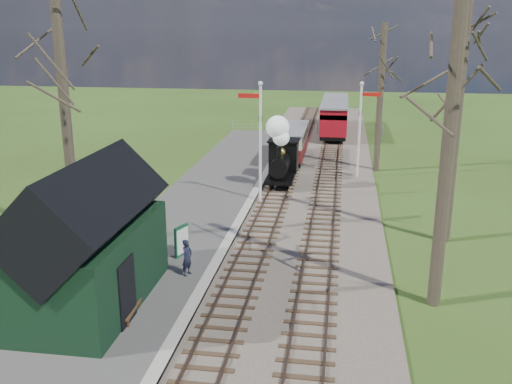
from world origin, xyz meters
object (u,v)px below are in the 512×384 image
red_carriage_a (334,120)px  sign_board (182,241)px  semaphore_near (259,134)px  red_carriage_b (335,111)px  bench (125,305)px  person (187,257)px  semaphore_far (361,123)px  coach (292,142)px  station_shed (90,243)px  locomotive (282,154)px

red_carriage_a → sign_board: 26.18m
red_carriage_a → semaphore_near: bearing=-100.6°
red_carriage_b → bench: 36.57m
semaphore_near → person: semaphore_near is taller
red_carriage_b → semaphore_far: bearing=-84.2°
coach → red_carriage_a: (2.60, 8.35, 0.18)m
station_shed → semaphore_near: 12.58m
coach → bench: 22.49m
locomotive → semaphore_near: bearing=-102.1°
semaphore_near → bench: semaphore_near is taller
semaphore_far → coach: semaphore_far is taller
semaphore_near → coach: bearing=85.4°
bench → station_shed: bearing=152.6°
red_carriage_b → bench: (-5.62, -36.12, -0.97)m
locomotive → red_carriage_b: locomotive is taller
coach → bench: coach is taller
red_carriage_a → semaphore_far: bearing=-81.6°
bench → locomotive: bearing=79.5°
coach → red_carriage_b: (2.60, 13.85, 0.18)m
station_shed → sign_board: size_ratio=5.20×
locomotive → person: 13.15m
red_carriage_a → bench: bearing=-100.4°
semaphore_far → bench: size_ratio=3.85×
locomotive → person: locomotive is taller
semaphore_far → bench: bearing=-111.6°
sign_board → bench: (-0.38, -4.98, -0.22)m
semaphore_near → locomotive: (0.76, 3.54, -1.74)m
person → locomotive: bearing=10.6°
person → station_shed: bearing=156.8°
locomotive → station_shed: bearing=-105.4°
semaphore_far → red_carriage_a: 12.21m
semaphore_far → bench: semaphore_far is taller
semaphore_far → locomotive: size_ratio=1.42×
sign_board → bench: size_ratio=0.82×
semaphore_far → person: 16.85m
red_carriage_b → red_carriage_a: bearing=-90.0°
red_carriage_a → person: red_carriage_a is taller
coach → red_carriage_b: red_carriage_b is taller
bench → person: 3.43m
semaphore_far → red_carriage_b: size_ratio=1.06×
locomotive → sign_board: 11.59m
sign_board → red_carriage_b: bearing=80.5°
semaphore_near → red_carriage_a: bearing=79.4°
bench → person: size_ratio=1.12×
station_shed → locomotive: bearing=74.6°
red_carriage_b → sign_board: red_carriage_b is taller
semaphore_far → locomotive: bearing=-150.8°
coach → red_carriage_b: 14.09m
coach → red_carriage_b: bearing=79.4°
station_shed → semaphore_near: semaphore_near is taller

